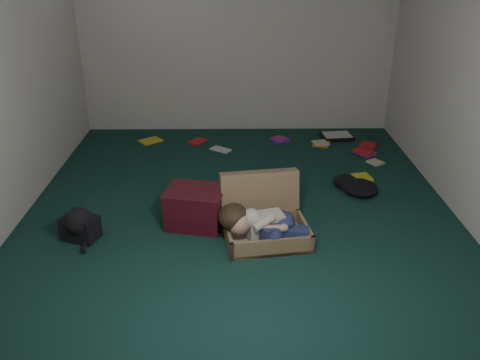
{
  "coord_description": "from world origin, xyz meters",
  "views": [
    {
      "loc": [
        -0.05,
        -4.3,
        2.28
      ],
      "look_at": [
        0.0,
        -0.15,
        0.35
      ],
      "focal_mm": 38.0,
      "sensor_mm": 36.0,
      "label": 1
    }
  ],
  "objects": [
    {
      "name": "wall_right",
      "position": [
        2.0,
        0.0,
        1.3
      ],
      "size": [
        0.0,
        4.5,
        4.5
      ],
      "primitive_type": "plane",
      "rotation": [
        1.57,
        0.0,
        -1.57
      ],
      "color": "white",
      "rests_on": "ground"
    },
    {
      "name": "wall_left",
      "position": [
        -2.0,
        0.0,
        1.3
      ],
      "size": [
        0.0,
        4.5,
        4.5
      ],
      "primitive_type": "plane",
      "rotation": [
        1.57,
        0.0,
        1.57
      ],
      "color": "white",
      "rests_on": "ground"
    },
    {
      "name": "wall_front",
      "position": [
        0.0,
        -2.25,
        1.3
      ],
      "size": [
        4.5,
        0.0,
        4.5
      ],
      "primitive_type": "plane",
      "rotation": [
        -1.57,
        0.0,
        0.0
      ],
      "color": "white",
      "rests_on": "ground"
    },
    {
      "name": "book_scatter",
      "position": [
        0.7,
        1.48,
        0.01
      ],
      "size": [
        2.96,
        1.45,
        0.02
      ],
      "color": "yellow",
      "rests_on": "floor"
    },
    {
      "name": "floor",
      "position": [
        0.0,
        0.0,
        0.0
      ],
      "size": [
        4.5,
        4.5,
        0.0
      ],
      "primitive_type": "plane",
      "color": "#12352F",
      "rests_on": "ground"
    },
    {
      "name": "clothing_pile",
      "position": [
        1.22,
        0.36,
        0.07
      ],
      "size": [
        0.52,
        0.47,
        0.13
      ],
      "primitive_type": null,
      "rotation": [
        0.0,
        0.0,
        0.36
      ],
      "color": "black",
      "rests_on": "floor"
    },
    {
      "name": "paper_tray",
      "position": [
        1.28,
        1.86,
        0.03
      ],
      "size": [
        0.41,
        0.33,
        0.05
      ],
      "rotation": [
        0.0,
        0.0,
        0.11
      ],
      "color": "black",
      "rests_on": "floor"
    },
    {
      "name": "maroon_bin",
      "position": [
        -0.39,
        -0.34,
        0.17
      ],
      "size": [
        0.57,
        0.49,
        0.35
      ],
      "rotation": [
        0.0,
        0.0,
        -0.21
      ],
      "color": "#440D18",
      "rests_on": "floor"
    },
    {
      "name": "backpack",
      "position": [
        -1.36,
        -0.56,
        0.11
      ],
      "size": [
        0.44,
        0.4,
        0.22
      ],
      "primitive_type": null,
      "rotation": [
        0.0,
        0.0,
        -0.34
      ],
      "color": "black",
      "rests_on": "floor"
    },
    {
      "name": "wall_back",
      "position": [
        0.0,
        2.25,
        1.3
      ],
      "size": [
        4.5,
        0.0,
        4.5
      ],
      "primitive_type": "plane",
      "rotation": [
        1.57,
        0.0,
        0.0
      ],
      "color": "white",
      "rests_on": "ground"
    },
    {
      "name": "suitcase",
      "position": [
        0.2,
        -0.5,
        0.15
      ],
      "size": [
        0.78,
        0.77,
        0.51
      ],
      "rotation": [
        0.0,
        0.0,
        0.15
      ],
      "color": "#8B6E4C",
      "rests_on": "floor"
    },
    {
      "name": "person",
      "position": [
        0.18,
        -0.67,
        0.19
      ],
      "size": [
        0.76,
        0.37,
        0.31
      ],
      "rotation": [
        0.0,
        0.0,
        0.15
      ],
      "color": "beige",
      "rests_on": "suitcase"
    }
  ]
}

